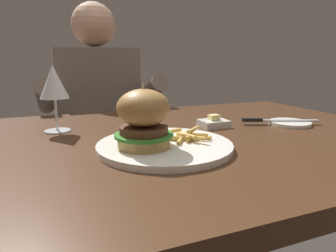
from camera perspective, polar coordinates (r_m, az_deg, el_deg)
dining_table at (r=0.77m, az=-5.10°, el=-8.40°), size 1.49×0.86×0.74m
main_plate at (r=0.66m, az=-0.63°, el=-3.81°), size 0.30×0.30×0.01m
burger_sandwich at (r=0.62m, az=-4.67°, el=1.47°), size 0.12×0.12×0.13m
fries_pile at (r=0.68m, az=3.62°, el=-1.87°), size 0.12×0.09×0.02m
wine_glass at (r=0.85m, az=-20.94°, el=7.50°), size 0.08×0.08×0.18m
bread_plate at (r=0.97m, az=22.20°, el=0.53°), size 0.12×0.12×0.01m
table_knife at (r=0.95m, az=19.38°, el=1.05°), size 0.22×0.10×0.01m
butter_dish at (r=0.88m, az=8.70°, el=0.60°), size 0.08×0.07×0.04m
diner_person at (r=1.46m, az=-12.91°, el=-2.37°), size 0.51×0.36×1.18m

